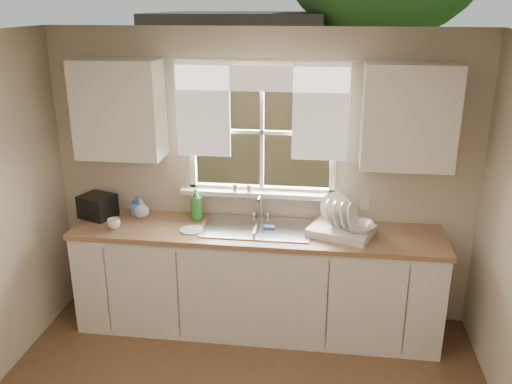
# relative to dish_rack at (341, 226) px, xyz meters

# --- Properties ---
(room_walls) EXTENTS (3.62, 4.02, 2.50)m
(room_walls) POSITION_rel_dish_rack_xyz_m (-0.68, -1.75, 0.26)
(room_walls) COLOR beige
(room_walls) RESTS_ON ground
(ceiling) EXTENTS (3.60, 4.00, 0.02)m
(ceiling) POSITION_rel_dish_rack_xyz_m (-0.68, -1.68, 1.52)
(ceiling) COLOR silver
(ceiling) RESTS_ON room_walls
(window) EXTENTS (1.38, 0.16, 1.06)m
(window) POSITION_rel_dish_rack_xyz_m (-0.68, 0.32, 0.51)
(window) COLOR white
(window) RESTS_ON room_walls
(curtains) EXTENTS (1.50, 0.03, 0.81)m
(curtains) POSITION_rel_dish_rack_xyz_m (-0.68, 0.27, 0.96)
(curtains) COLOR white
(curtains) RESTS_ON room_walls
(base_cabinets) EXTENTS (3.00, 0.62, 0.87)m
(base_cabinets) POSITION_rel_dish_rack_xyz_m (-0.68, -0.00, -0.54)
(base_cabinets) COLOR silver
(base_cabinets) RESTS_ON ground
(countertop) EXTENTS (3.04, 0.65, 0.04)m
(countertop) POSITION_rel_dish_rack_xyz_m (-0.68, -0.00, -0.09)
(countertop) COLOR #8D6846
(countertop) RESTS_ON base_cabinets
(upper_cabinet_left) EXTENTS (0.70, 0.33, 0.80)m
(upper_cabinet_left) POSITION_rel_dish_rack_xyz_m (-1.83, 0.14, 0.87)
(upper_cabinet_left) COLOR silver
(upper_cabinet_left) RESTS_ON room_walls
(upper_cabinet_right) EXTENTS (0.70, 0.33, 0.80)m
(upper_cabinet_right) POSITION_rel_dish_rack_xyz_m (0.47, 0.14, 0.87)
(upper_cabinet_right) COLOR silver
(upper_cabinet_right) RESTS_ON room_walls
(wall_outlet) EXTENTS (0.08, 0.01, 0.12)m
(wall_outlet) POSITION_rel_dish_rack_xyz_m (0.20, 0.30, 0.10)
(wall_outlet) COLOR beige
(wall_outlet) RESTS_ON room_walls
(sill_jars) EXTENTS (0.16, 0.04, 0.06)m
(sill_jars) POSITION_rel_dish_rack_xyz_m (-0.84, 0.26, 0.20)
(sill_jars) COLOR brown
(sill_jars) RESTS_ON window
(sink) EXTENTS (0.88, 0.52, 0.40)m
(sink) POSITION_rel_dish_rack_xyz_m (-0.68, 0.03, -0.14)
(sink) COLOR #B7B7BC
(sink) RESTS_ON countertop
(dish_rack) EXTENTS (0.58, 0.51, 0.31)m
(dish_rack) POSITION_rel_dish_rack_xyz_m (0.00, 0.00, 0.00)
(dish_rack) COLOR silver
(dish_rack) RESTS_ON countertop
(bowl) EXTENTS (0.26, 0.26, 0.06)m
(bowl) POSITION_rel_dish_rack_xyz_m (0.13, -0.05, 0.03)
(bowl) COLOR white
(bowl) RESTS_ON dish_rack
(soap_bottle_a) EXTENTS (0.11, 0.11, 0.28)m
(soap_bottle_a) POSITION_rel_dish_rack_xyz_m (-1.22, 0.16, 0.07)
(soap_bottle_a) COLOR #297E2C
(soap_bottle_a) RESTS_ON countertop
(soap_bottle_b) EXTENTS (0.10, 0.10, 0.20)m
(soap_bottle_b) POSITION_rel_dish_rack_xyz_m (-1.75, 0.16, 0.03)
(soap_bottle_b) COLOR blue
(soap_bottle_b) RESTS_ON countertop
(soap_bottle_c) EXTENTS (0.16, 0.16, 0.17)m
(soap_bottle_c) POSITION_rel_dish_rack_xyz_m (-1.70, 0.14, 0.01)
(soap_bottle_c) COLOR beige
(soap_bottle_c) RESTS_ON countertop
(saucer) EXTENTS (0.19, 0.19, 0.01)m
(saucer) POSITION_rel_dish_rack_xyz_m (-1.21, -0.09, -0.06)
(saucer) COLOR beige
(saucer) RESTS_ON countertop
(cup) EXTENTS (0.13, 0.13, 0.09)m
(cup) POSITION_rel_dish_rack_xyz_m (-1.85, -0.13, -0.03)
(cup) COLOR white
(cup) RESTS_ON countertop
(black_appliance) EXTENTS (0.34, 0.31, 0.20)m
(black_appliance) POSITION_rel_dish_rack_xyz_m (-2.08, 0.10, 0.03)
(black_appliance) COLOR black
(black_appliance) RESTS_ON countertop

